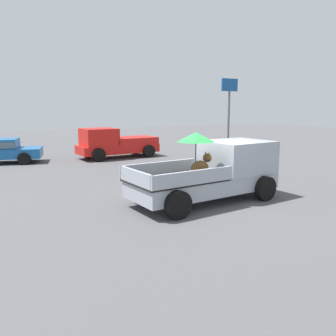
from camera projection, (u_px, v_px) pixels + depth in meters
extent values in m
plane|color=#4C4C4F|center=(204.00, 201.00, 11.24)|extent=(80.00, 80.00, 0.00)
cylinder|color=black|center=(224.00, 178.00, 12.92)|extent=(0.82, 0.36, 0.80)
cylinder|color=black|center=(265.00, 188.00, 11.31)|extent=(0.82, 0.36, 0.80)
cylinder|color=black|center=(143.00, 190.00, 11.02)|extent=(0.82, 0.36, 0.80)
cylinder|color=black|center=(178.00, 205.00, 9.41)|extent=(0.82, 0.36, 0.80)
cube|color=#9EA3AD|center=(205.00, 184.00, 11.14)|extent=(5.15, 2.28, 0.50)
cube|color=#9EA3AD|center=(237.00, 157.00, 11.76)|extent=(2.27, 2.06, 1.08)
cube|color=#4C606B|center=(257.00, 149.00, 12.27)|extent=(0.23, 1.72, 0.64)
cube|color=black|center=(175.00, 180.00, 10.47)|extent=(2.97, 2.10, 0.06)
cube|color=#9EA3AD|center=(159.00, 168.00, 11.18)|extent=(2.80, 0.37, 0.40)
cube|color=#9EA3AD|center=(194.00, 178.00, 9.67)|extent=(2.80, 0.37, 0.40)
cube|color=#9EA3AD|center=(136.00, 177.00, 9.69)|extent=(0.28, 1.84, 0.40)
ellipsoid|color=brown|center=(200.00, 169.00, 10.70)|extent=(0.71, 0.38, 0.52)
sphere|color=brown|center=(207.00, 158.00, 10.80)|extent=(0.31, 0.31, 0.28)
cone|color=brown|center=(206.00, 153.00, 10.85)|extent=(0.10, 0.10, 0.12)
cone|color=brown|center=(209.00, 154.00, 10.71)|extent=(0.10, 0.10, 0.12)
cylinder|color=black|center=(196.00, 159.00, 10.56)|extent=(0.03, 0.03, 1.15)
cone|color=#19722D|center=(196.00, 137.00, 10.45)|extent=(1.25, 1.25, 0.28)
cylinder|color=black|center=(99.00, 155.00, 19.33)|extent=(0.78, 0.31, 0.76)
cylinder|color=black|center=(88.00, 151.00, 20.92)|extent=(0.78, 0.31, 0.76)
cylinder|color=black|center=(149.00, 151.00, 20.99)|extent=(0.78, 0.31, 0.76)
cylinder|color=black|center=(135.00, 148.00, 22.58)|extent=(0.78, 0.31, 0.76)
cube|color=red|center=(118.00, 148.00, 20.92)|extent=(4.91, 2.12, 0.50)
cube|color=red|center=(99.00, 137.00, 20.17)|extent=(2.02, 1.93, 1.00)
cube|color=red|center=(133.00, 140.00, 21.36)|extent=(2.82, 1.98, 0.40)
cylinder|color=black|center=(29.00, 154.00, 19.96)|extent=(0.69, 0.37, 0.66)
cylinder|color=black|center=(24.00, 159.00, 18.28)|extent=(0.69, 0.37, 0.66)
cube|color=#195999|center=(0.00, 153.00, 18.76)|extent=(4.60, 2.73, 0.52)
cylinder|color=#59595B|center=(229.00, 120.00, 25.64)|extent=(0.16, 0.16, 4.18)
cube|color=#194C8C|center=(230.00, 85.00, 25.19)|extent=(1.40, 0.12, 0.90)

